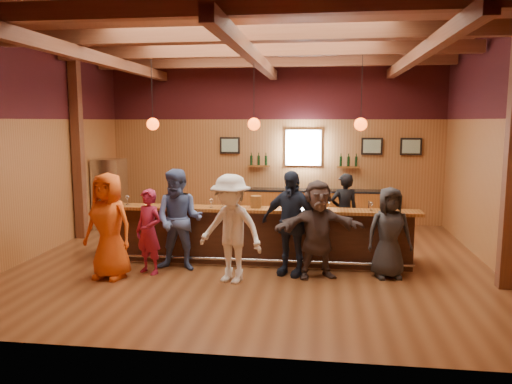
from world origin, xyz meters
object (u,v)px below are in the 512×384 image
back_bar_cabinet (317,207)px  bartender (344,212)px  customer_orange (109,226)px  customer_redvest (149,232)px  customer_denim (179,220)px  customer_navy (291,223)px  ice_bucket (256,202)px  customer_dark (389,233)px  customer_white (231,229)px  stainless_fridge (110,194)px  bar_counter (256,234)px  bottle_a (294,201)px  customer_brown (318,229)px

back_bar_cabinet → bartender: size_ratio=2.41×
customer_orange → bartender: customer_orange is taller
customer_redvest → customer_denim: customer_denim is taller
customer_orange → customer_redvest: 0.72m
customer_navy → customer_redvest: bearing=-154.1°
customer_orange → ice_bucket: 2.75m
customer_dark → back_bar_cabinet: bearing=96.5°
customer_denim → customer_white: size_ratio=1.01×
ice_bucket → customer_white: bearing=-103.5°
stainless_fridge → customer_navy: size_ratio=0.95×
stainless_fridge → customer_white: 5.49m
stainless_fridge → ice_bucket: bearing=-33.3°
stainless_fridge → ice_bucket: 4.98m
bar_counter → bartender: bearing=29.7°
customer_redvest → customer_navy: bearing=30.4°
customer_redvest → bottle_a: size_ratio=4.41×
customer_dark → bartender: (-0.71, 1.85, 0.02)m
bar_counter → customer_brown: (1.23, -0.99, 0.35)m
stainless_fridge → ice_bucket: (4.16, -2.73, 0.32)m
customer_brown → bottle_a: customer_brown is taller
ice_bucket → customer_redvest: bearing=-154.9°
customer_navy → bartender: size_ratio=1.14×
customer_redvest → customer_white: (1.57, -0.30, 0.16)m
back_bar_cabinet → customer_brown: size_ratio=2.29×
customer_denim → customer_navy: (2.06, -0.02, 0.00)m
customer_dark → bar_counter: bearing=151.5°
customer_denim → customer_dark: size_ratio=1.17×
bottle_a → bartender: bearing=51.8°
customer_brown → ice_bucket: size_ratio=7.68×
customer_redvest → ice_bucket: size_ratio=6.82×
bar_counter → customer_navy: 1.23m
customer_navy → bartender: 2.16m
customer_white → ice_bucket: bearing=98.2°
stainless_fridge → customer_dark: bearing=-26.5°
bar_counter → customer_brown: 1.62m
customer_orange → customer_navy: size_ratio=0.99×
back_bar_cabinet → stainless_fridge: stainless_fridge is taller
bar_counter → customer_brown: customer_brown is taller
customer_navy → customer_brown: customer_navy is taller
customer_orange → customer_brown: 3.67m
customer_dark → bottle_a: customer_dark is taller
bar_counter → stainless_fridge: bearing=149.2°
customer_white → customer_denim: bearing=173.7°
bar_counter → customer_redvest: customer_redvest is taller
bar_counter → customer_orange: (-2.41, -1.49, 0.42)m
bar_counter → customer_redvest: 2.15m
customer_orange → customer_denim: customer_denim is taller
customer_dark → ice_bucket: size_ratio=7.14×
back_bar_cabinet → customer_orange: customer_orange is taller
customer_navy → customer_dark: 1.74m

